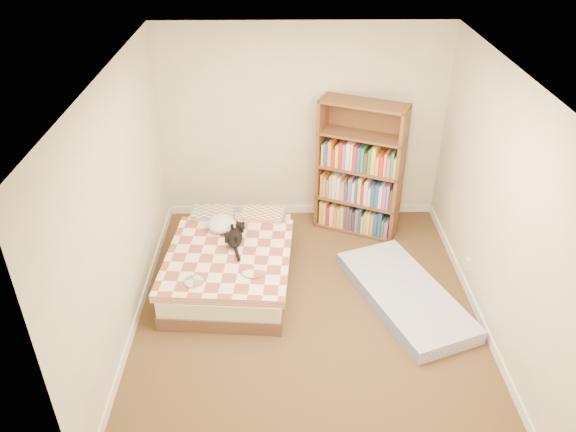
{
  "coord_description": "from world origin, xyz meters",
  "views": [
    {
      "loc": [
        -0.27,
        -4.45,
        3.91
      ],
      "look_at": [
        -0.2,
        0.3,
        0.98
      ],
      "focal_mm": 35.0,
      "sensor_mm": 36.0,
      "label": 1
    }
  ],
  "objects_px": {
    "bed": "(231,261)",
    "floor_mattress": "(405,295)",
    "black_cat": "(235,236)",
    "bookshelf": "(358,186)",
    "white_dog": "(222,224)"
  },
  "relations": [
    {
      "from": "bed",
      "to": "floor_mattress",
      "type": "xyz_separation_m",
      "value": [
        1.87,
        -0.44,
        -0.14
      ]
    },
    {
      "from": "floor_mattress",
      "to": "black_cat",
      "type": "xyz_separation_m",
      "value": [
        -1.81,
        0.53,
        0.42
      ]
    },
    {
      "from": "bookshelf",
      "to": "white_dog",
      "type": "bearing_deg",
      "value": -131.85
    },
    {
      "from": "white_dog",
      "to": "bed",
      "type": "bearing_deg",
      "value": -79.39
    },
    {
      "from": "bookshelf",
      "to": "floor_mattress",
      "type": "relative_size",
      "value": 0.99
    },
    {
      "from": "bed",
      "to": "bookshelf",
      "type": "relative_size",
      "value": 1.11
    },
    {
      "from": "floor_mattress",
      "to": "bed",
      "type": "bearing_deg",
      "value": 145.89
    },
    {
      "from": "bookshelf",
      "to": "floor_mattress",
      "type": "bearing_deg",
      "value": -51.91
    },
    {
      "from": "bookshelf",
      "to": "black_cat",
      "type": "relative_size",
      "value": 2.67
    },
    {
      "from": "black_cat",
      "to": "bed",
      "type": "bearing_deg",
      "value": -107.53
    },
    {
      "from": "floor_mattress",
      "to": "white_dog",
      "type": "xyz_separation_m",
      "value": [
        -1.98,
        0.75,
        0.43
      ]
    },
    {
      "from": "bed",
      "to": "white_dog",
      "type": "xyz_separation_m",
      "value": [
        -0.11,
        0.31,
        0.29
      ]
    },
    {
      "from": "floor_mattress",
      "to": "white_dog",
      "type": "height_order",
      "value": "white_dog"
    },
    {
      "from": "bed",
      "to": "bookshelf",
      "type": "height_order",
      "value": "bookshelf"
    },
    {
      "from": "bookshelf",
      "to": "bed",
      "type": "bearing_deg",
      "value": -121.49
    }
  ]
}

